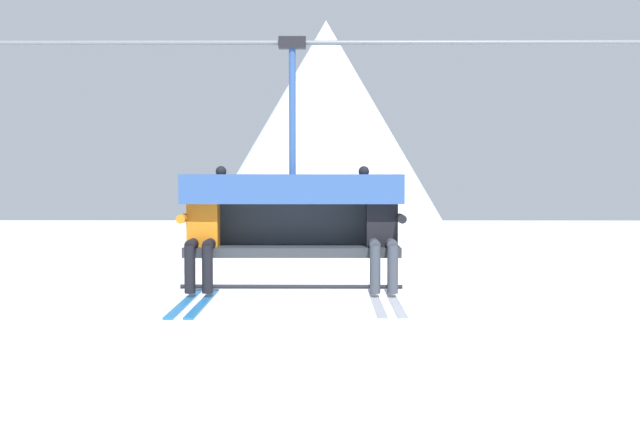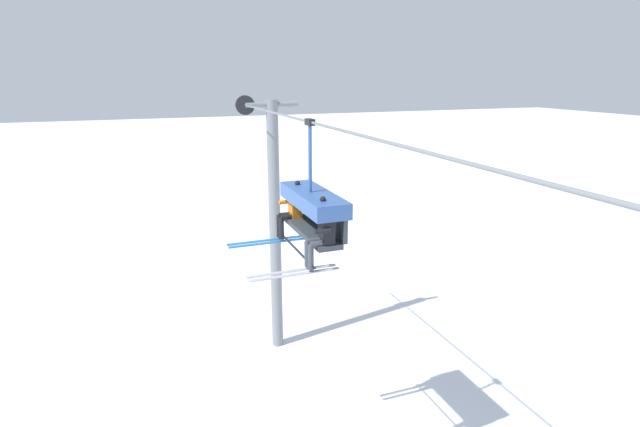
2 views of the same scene
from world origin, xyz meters
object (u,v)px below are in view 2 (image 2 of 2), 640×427
at_px(chairlift_chair, 314,206).
at_px(skier_orange, 290,209).
at_px(skier_black, 320,234).
at_px(lift_tower_near, 274,223).

xyz_separation_m(chairlift_chair, skier_orange, (-0.92, -0.21, -0.28)).
xyz_separation_m(skier_orange, skier_black, (1.85, 0.00, 0.00)).
bearing_deg(skier_black, chairlift_chair, 166.95).
distance_m(chairlift_chair, skier_black, 0.99).
distance_m(lift_tower_near, skier_orange, 5.07).
bearing_deg(lift_tower_near, chairlift_chair, -7.21).
distance_m(lift_tower_near, chairlift_chair, 5.99).
relative_size(lift_tower_near, skier_orange, 4.82).
relative_size(lift_tower_near, skier_black, 4.82).
height_order(lift_tower_near, chairlift_chair, lift_tower_near).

